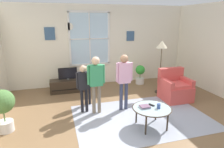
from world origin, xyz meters
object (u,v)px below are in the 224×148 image
at_px(coffee_table, 152,109).
at_px(person_green_shirt, 96,79).
at_px(person_red_shirt, 87,81).
at_px(floor_lamp, 162,50).
at_px(armchair, 175,88).
at_px(book_stack, 145,107).
at_px(person_black_shirt, 84,83).
at_px(tv_stand, 68,86).
at_px(potted_plant_by_window, 140,74).
at_px(potted_plant_corner, 3,106).
at_px(person_pink_shirt, 124,76).
at_px(television, 68,73).
at_px(remote_near_books, 152,105).
at_px(cup, 159,106).

xyz_separation_m(coffee_table, person_green_shirt, (-0.98, 0.96, 0.46)).
bearing_deg(person_red_shirt, floor_lamp, 7.41).
bearing_deg(armchair, person_red_shirt, 172.55).
height_order(book_stack, person_black_shirt, person_black_shirt).
xyz_separation_m(tv_stand, person_green_shirt, (0.55, -1.71, 0.68)).
bearing_deg(person_black_shirt, potted_plant_by_window, 37.03).
height_order(tv_stand, floor_lamp, floor_lamp).
bearing_deg(potted_plant_corner, floor_lamp, 15.41).
distance_m(armchair, person_green_shirt, 2.40).
bearing_deg(armchair, coffee_table, -138.46).
xyz_separation_m(person_black_shirt, person_pink_shirt, (0.97, -0.13, 0.14)).
relative_size(tv_stand, potted_plant_corner, 1.26).
relative_size(television, coffee_table, 0.70).
bearing_deg(book_stack, remote_near_books, 17.51).
bearing_deg(floor_lamp, person_red_shirt, -172.59).
bearing_deg(tv_stand, remote_near_books, -58.41).
height_order(armchair, remote_near_books, armchair).
distance_m(remote_near_books, floor_lamp, 2.25).
bearing_deg(cup, person_green_shirt, 136.91).
xyz_separation_m(armchair, cup, (-1.23, -1.25, 0.16)).
distance_m(person_black_shirt, potted_plant_by_window, 2.82).
distance_m(armchair, remote_near_books, 1.69).
height_order(person_red_shirt, person_black_shirt, person_black_shirt).
height_order(person_red_shirt, person_pink_shirt, person_pink_shirt).
relative_size(remote_near_books, person_black_shirt, 0.12).
height_order(television, potted_plant_by_window, television).
xyz_separation_m(tv_stand, person_red_shirt, (0.43, -1.16, 0.47)).
xyz_separation_m(tv_stand, potted_plant_by_window, (2.51, 0.10, 0.17)).
relative_size(person_green_shirt, person_black_shirt, 1.18).
relative_size(book_stack, potted_plant_corner, 0.24).
relative_size(television, person_green_shirt, 0.41).
distance_m(book_stack, potted_plant_by_window, 2.95).
relative_size(television, cup, 5.63).
height_order(coffee_table, person_pink_shirt, person_pink_shirt).
distance_m(tv_stand, coffee_table, 3.09).
height_order(tv_stand, person_green_shirt, person_green_shirt).
bearing_deg(tv_stand, cup, -58.92).
bearing_deg(television, potted_plant_corner, -124.94).
bearing_deg(armchair, remote_near_books, -140.13).
height_order(television, coffee_table, television).
bearing_deg(remote_near_books, person_pink_shirt, 110.95).
height_order(tv_stand, person_pink_shirt, person_pink_shirt).
relative_size(armchair, potted_plant_by_window, 1.29).
distance_m(person_red_shirt, floor_lamp, 2.43).
distance_m(television, floor_lamp, 2.97).
bearing_deg(potted_plant_corner, person_black_shirt, 14.16).
height_order(person_green_shirt, person_black_shirt, person_green_shirt).
height_order(person_green_shirt, potted_plant_corner, person_green_shirt).
relative_size(remote_near_books, person_red_shirt, 0.13).
bearing_deg(cup, remote_near_books, 112.64).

